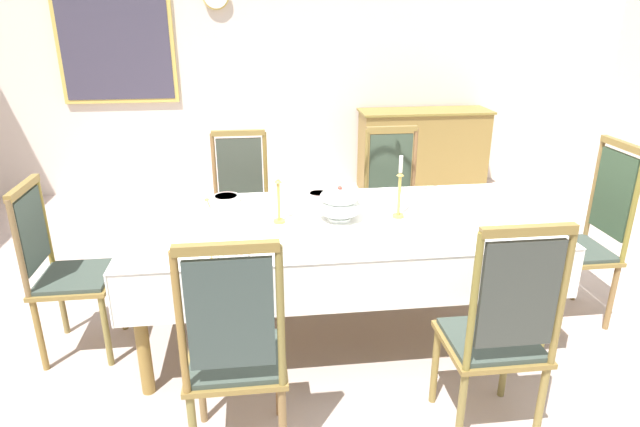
{
  "coord_description": "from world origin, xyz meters",
  "views": [
    {
      "loc": [
        -0.48,
        -2.93,
        1.94
      ],
      "look_at": [
        -0.11,
        0.08,
        0.78
      ],
      "focal_mm": 30.22,
      "sensor_mm": 36.0,
      "label": 1
    }
  ],
  "objects_px": {
    "bowl_far_left": "(448,191)",
    "framed_painting": "(114,30)",
    "chair_north_a": "(241,202)",
    "chair_head_west": "(63,267)",
    "spoon_primary": "(211,254)",
    "sideboard": "(422,150)",
    "chair_north_b": "(393,196)",
    "bowl_near_left": "(233,253)",
    "bowl_far_right": "(319,195)",
    "candlestick_west": "(279,198)",
    "dining_table": "(339,231)",
    "spoon_secondary": "(207,201)",
    "chair_head_east": "(588,234)",
    "chair_south_a": "(235,351)",
    "chair_south_b": "(499,331)",
    "soup_tureen": "(340,204)",
    "bowl_near_right": "(226,198)",
    "candlestick_east": "(399,193)"
  },
  "relations": [
    {
      "from": "candlestick_west",
      "to": "bowl_far_left",
      "type": "distance_m",
      "value": 1.24
    },
    {
      "from": "chair_head_west",
      "to": "chair_north_b",
      "type": "bearing_deg",
      "value": 113.81
    },
    {
      "from": "bowl_far_right",
      "to": "spoon_primary",
      "type": "xyz_separation_m",
      "value": [
        -0.65,
        -0.83,
        -0.01
      ]
    },
    {
      "from": "spoon_primary",
      "to": "spoon_secondary",
      "type": "xyz_separation_m",
      "value": [
        -0.08,
        0.84,
        0.0
      ]
    },
    {
      "from": "chair_south_a",
      "to": "chair_head_east",
      "type": "distance_m",
      "value": 2.42
    },
    {
      "from": "candlestick_west",
      "to": "framed_painting",
      "type": "xyz_separation_m",
      "value": [
        -1.5,
        3.04,
        0.82
      ]
    },
    {
      "from": "sideboard",
      "to": "framed_painting",
      "type": "height_order",
      "value": "framed_painting"
    },
    {
      "from": "framed_painting",
      "to": "bowl_near_right",
      "type": "bearing_deg",
      "value": -66.04
    },
    {
      "from": "chair_head_east",
      "to": "soup_tureen",
      "type": "relative_size",
      "value": 4.59
    },
    {
      "from": "chair_south_b",
      "to": "framed_painting",
      "type": "bearing_deg",
      "value": 121.26
    },
    {
      "from": "bowl_near_left",
      "to": "bowl_far_right",
      "type": "height_order",
      "value": "same"
    },
    {
      "from": "chair_head_east",
      "to": "candlestick_west",
      "type": "relative_size",
      "value": 3.24
    },
    {
      "from": "chair_head_east",
      "to": "bowl_far_right",
      "type": "distance_m",
      "value": 1.75
    },
    {
      "from": "spoon_primary",
      "to": "sideboard",
      "type": "relative_size",
      "value": 0.12
    },
    {
      "from": "spoon_primary",
      "to": "sideboard",
      "type": "distance_m",
      "value": 3.85
    },
    {
      "from": "candlestick_west",
      "to": "chair_north_a",
      "type": "bearing_deg",
      "value": 104.2
    },
    {
      "from": "bowl_far_left",
      "to": "chair_south_a",
      "type": "bearing_deg",
      "value": -136.09
    },
    {
      "from": "chair_north_b",
      "to": "bowl_far_right",
      "type": "bearing_deg",
      "value": 39.88
    },
    {
      "from": "chair_south_a",
      "to": "chair_head_east",
      "type": "xyz_separation_m",
      "value": [
        2.22,
        0.97,
        0.02
      ]
    },
    {
      "from": "dining_table",
      "to": "spoon_secondary",
      "type": "xyz_separation_m",
      "value": [
        -0.8,
        0.43,
        0.08
      ]
    },
    {
      "from": "chair_south_a",
      "to": "chair_head_west",
      "type": "relative_size",
      "value": 1.07
    },
    {
      "from": "dining_table",
      "to": "bowl_near_right",
      "type": "bearing_deg",
      "value": 149.35
    },
    {
      "from": "dining_table",
      "to": "chair_head_east",
      "type": "height_order",
      "value": "chair_head_east"
    },
    {
      "from": "spoon_secondary",
      "to": "chair_south_a",
      "type": "bearing_deg",
      "value": -94.34
    },
    {
      "from": "bowl_near_right",
      "to": "spoon_secondary",
      "type": "relative_size",
      "value": 1.0
    },
    {
      "from": "dining_table",
      "to": "bowl_near_right",
      "type": "relative_size",
      "value": 13.72
    },
    {
      "from": "chair_south_b",
      "to": "soup_tureen",
      "type": "relative_size",
      "value": 4.4
    },
    {
      "from": "spoon_primary",
      "to": "framed_painting",
      "type": "xyz_separation_m",
      "value": [
        -1.13,
        3.45,
        0.97
      ]
    },
    {
      "from": "chair_north_a",
      "to": "soup_tureen",
      "type": "distance_m",
      "value": 1.18
    },
    {
      "from": "chair_south_a",
      "to": "bowl_near_right",
      "type": "height_order",
      "value": "chair_south_a"
    },
    {
      "from": "chair_north_b",
      "to": "candlestick_west",
      "type": "distance_m",
      "value": 1.39
    },
    {
      "from": "chair_head_east",
      "to": "spoon_primary",
      "type": "bearing_deg",
      "value": 99.9
    },
    {
      "from": "sideboard",
      "to": "chair_south_b",
      "type": "bearing_deg",
      "value": 77.87
    },
    {
      "from": "candlestick_west",
      "to": "framed_painting",
      "type": "bearing_deg",
      "value": 116.19
    },
    {
      "from": "chair_south_a",
      "to": "bowl_far_right",
      "type": "distance_m",
      "value": 1.5
    },
    {
      "from": "chair_south_b",
      "to": "candlestick_west",
      "type": "relative_size",
      "value": 3.1
    },
    {
      "from": "sideboard",
      "to": "framed_painting",
      "type": "xyz_separation_m",
      "value": [
        -3.24,
        0.25,
        1.28
      ]
    },
    {
      "from": "bowl_far_right",
      "to": "framed_painting",
      "type": "xyz_separation_m",
      "value": [
        -1.78,
        2.63,
        0.95
      ]
    },
    {
      "from": "bowl_far_right",
      "to": "candlestick_west",
      "type": "bearing_deg",
      "value": -124.07
    },
    {
      "from": "dining_table",
      "to": "bowl_far_left",
      "type": "bearing_deg",
      "value": 25.68
    },
    {
      "from": "chair_north_a",
      "to": "chair_head_west",
      "type": "height_order",
      "value": "chair_north_a"
    },
    {
      "from": "chair_north_b",
      "to": "bowl_far_right",
      "type": "relative_size",
      "value": 7.47
    },
    {
      "from": "candlestick_west",
      "to": "bowl_far_right",
      "type": "bearing_deg",
      "value": 55.93
    },
    {
      "from": "chair_north_b",
      "to": "chair_head_west",
      "type": "distance_m",
      "value": 2.4
    },
    {
      "from": "chair_head_west",
      "to": "candlestick_east",
      "type": "bearing_deg",
      "value": 90.0
    },
    {
      "from": "spoon_secondary",
      "to": "bowl_near_right",
      "type": "bearing_deg",
      "value": -24.42
    },
    {
      "from": "chair_south_b",
      "to": "candlestick_west",
      "type": "xyz_separation_m",
      "value": [
        -0.94,
        0.97,
        0.34
      ]
    },
    {
      "from": "bowl_far_right",
      "to": "sideboard",
      "type": "height_order",
      "value": "sideboard"
    },
    {
      "from": "bowl_far_left",
      "to": "framed_painting",
      "type": "bearing_deg",
      "value": 135.1
    },
    {
      "from": "chair_north_a",
      "to": "candlestick_west",
      "type": "distance_m",
      "value": 1.06
    }
  ]
}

